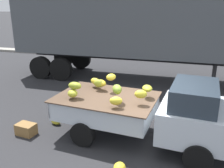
{
  "coord_description": "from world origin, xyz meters",
  "views": [
    {
      "loc": [
        1.05,
        -5.64,
        3.44
      ],
      "look_at": [
        -0.88,
        0.52,
        1.35
      ],
      "focal_mm": 39.23,
      "sensor_mm": 36.0,
      "label": 1
    }
  ],
  "objects_px": {
    "semi_trailer": "(141,26)",
    "fallen_banana_bunch_by_wheel": "(120,168)",
    "pickup_truck": "(176,114)",
    "produce_crate": "(26,129)",
    "fallen_banana_bunch_near_tailgate": "(56,121)"
  },
  "relations": [
    {
      "from": "semi_trailer",
      "to": "fallen_banana_bunch_by_wheel",
      "type": "xyz_separation_m",
      "value": [
        1.0,
        -6.99,
        -2.44
      ]
    },
    {
      "from": "semi_trailer",
      "to": "fallen_banana_bunch_near_tailgate",
      "type": "height_order",
      "value": "semi_trailer"
    },
    {
      "from": "pickup_truck",
      "to": "produce_crate",
      "type": "relative_size",
      "value": 9.25
    },
    {
      "from": "semi_trailer",
      "to": "produce_crate",
      "type": "height_order",
      "value": "semi_trailer"
    },
    {
      "from": "semi_trailer",
      "to": "produce_crate",
      "type": "xyz_separation_m",
      "value": [
        -1.92,
        -6.21,
        -2.38
      ]
    },
    {
      "from": "semi_trailer",
      "to": "fallen_banana_bunch_near_tailgate",
      "type": "bearing_deg",
      "value": -106.17
    },
    {
      "from": "semi_trailer",
      "to": "pickup_truck",
      "type": "bearing_deg",
      "value": -71.22
    },
    {
      "from": "fallen_banana_bunch_near_tailgate",
      "to": "produce_crate",
      "type": "distance_m",
      "value": 0.92
    },
    {
      "from": "pickup_truck",
      "to": "semi_trailer",
      "type": "height_order",
      "value": "semi_trailer"
    },
    {
      "from": "semi_trailer",
      "to": "fallen_banana_bunch_by_wheel",
      "type": "distance_m",
      "value": 7.47
    },
    {
      "from": "pickup_truck",
      "to": "fallen_banana_bunch_near_tailgate",
      "type": "bearing_deg",
      "value": -178.13
    },
    {
      "from": "semi_trailer",
      "to": "fallen_banana_bunch_near_tailgate",
      "type": "xyz_separation_m",
      "value": [
        -1.45,
        -5.42,
        -2.44
      ]
    },
    {
      "from": "semi_trailer",
      "to": "produce_crate",
      "type": "distance_m",
      "value": 6.92
    },
    {
      "from": "fallen_banana_bunch_near_tailgate",
      "to": "fallen_banana_bunch_by_wheel",
      "type": "bearing_deg",
      "value": -32.76
    },
    {
      "from": "semi_trailer",
      "to": "fallen_banana_bunch_by_wheel",
      "type": "height_order",
      "value": "semi_trailer"
    }
  ]
}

